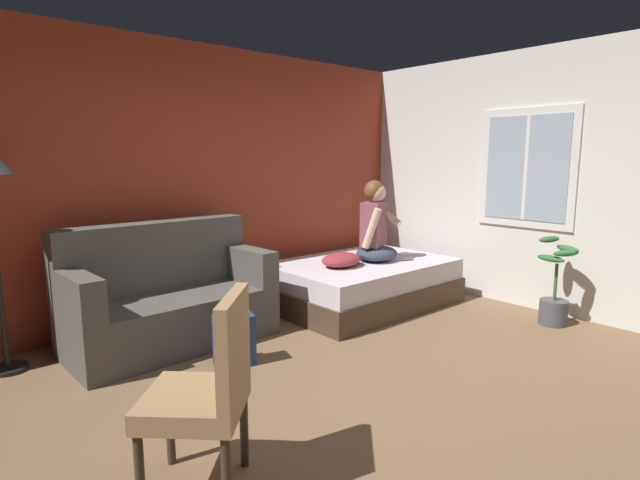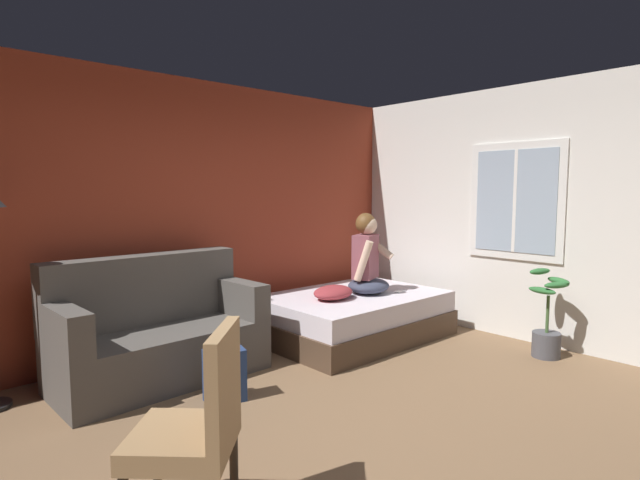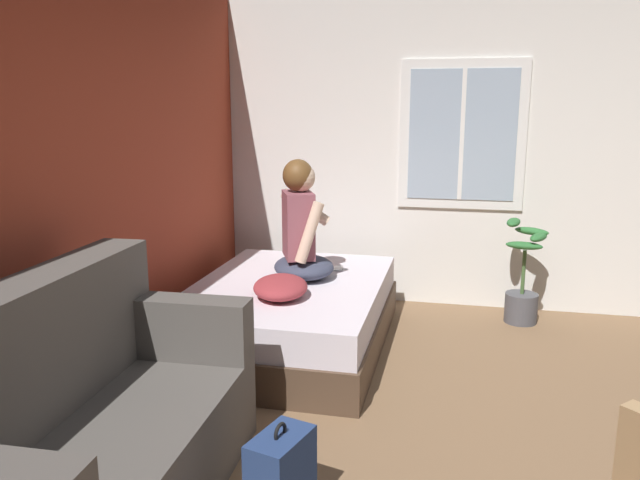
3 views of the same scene
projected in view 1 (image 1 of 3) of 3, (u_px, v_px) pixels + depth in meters
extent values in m
plane|color=brown|center=(355.00, 405.00, 3.26)|extent=(40.00, 40.00, 0.00)
cube|color=#993823|center=(175.00, 183.00, 4.91)|extent=(10.86, 0.16, 2.70)
cube|color=silver|center=(569.00, 182.00, 4.99)|extent=(0.16, 6.30, 2.70)
cube|color=white|center=(527.00, 168.00, 5.21)|extent=(0.02, 1.04, 1.24)
cube|color=#9EB2C6|center=(526.00, 168.00, 5.20)|extent=(0.01, 0.88, 1.08)
cube|color=white|center=(526.00, 168.00, 5.20)|extent=(0.01, 0.04, 1.08)
cube|color=#4C3828|center=(361.00, 292.00, 5.49)|extent=(1.96, 1.35, 0.26)
cube|color=silver|center=(362.00, 271.00, 5.45)|extent=(1.90, 1.31, 0.22)
cube|color=#514C47|center=(173.00, 320.00, 4.28)|extent=(1.72, 0.85, 0.44)
cube|color=#514C47|center=(154.00, 256.00, 4.41)|extent=(1.71, 0.29, 0.60)
cube|color=#514C47|center=(75.00, 293.00, 3.70)|extent=(0.21, 0.81, 0.32)
cube|color=#514C47|center=(245.00, 264.00, 4.72)|extent=(0.21, 0.81, 0.32)
cylinder|color=#382D23|center=(170.00, 428.00, 2.61)|extent=(0.04, 0.04, 0.40)
cylinder|color=#382D23|center=(140.00, 475.00, 2.22)|extent=(0.04, 0.04, 0.40)
cylinder|color=#382D23|center=(244.00, 430.00, 2.59)|extent=(0.04, 0.04, 0.40)
cylinder|color=#382D23|center=(226.00, 478.00, 2.20)|extent=(0.04, 0.04, 0.40)
cube|color=#9E7A51|center=(194.00, 402.00, 2.37)|extent=(0.65, 0.65, 0.10)
cube|color=#9E7A51|center=(234.00, 345.00, 2.31)|extent=(0.36, 0.37, 0.48)
ellipsoid|color=#383D51|center=(377.00, 253.00, 5.47)|extent=(0.65, 0.61, 0.16)
cube|color=#8C4C56|center=(374.00, 224.00, 5.43)|extent=(0.38, 0.31, 0.48)
cylinder|color=beige|center=(372.00, 228.00, 5.24)|extent=(0.16, 0.23, 0.44)
cylinder|color=beige|center=(386.00, 214.00, 5.53)|extent=(0.22, 0.38, 0.29)
sphere|color=beige|center=(376.00, 192.00, 5.37)|extent=(0.21, 0.21, 0.21)
ellipsoid|color=brown|center=(374.00, 191.00, 5.37)|extent=(0.29, 0.29, 0.23)
cube|color=navy|center=(234.00, 340.00, 3.86)|extent=(0.34, 0.26, 0.40)
cube|color=navy|center=(231.00, 346.00, 3.97)|extent=(0.24, 0.11, 0.18)
torus|color=black|center=(233.00, 314.00, 3.82)|extent=(0.09, 0.04, 0.09)
ellipsoid|color=#993338|center=(341.00, 260.00, 5.16)|extent=(0.55, 0.46, 0.14)
cube|color=#B7B7BC|center=(408.00, 259.00, 5.52)|extent=(0.15, 0.09, 0.01)
cylinder|color=black|center=(8.00, 368.00, 3.78)|extent=(0.28, 0.28, 0.03)
cylinder|color=#4C4C51|center=(553.00, 312.00, 4.81)|extent=(0.26, 0.26, 0.24)
cylinder|color=#426033|center=(556.00, 282.00, 4.77)|extent=(0.03, 0.03, 0.36)
ellipsoid|color=#2D6B33|center=(551.00, 259.00, 4.68)|extent=(0.15, 0.29, 0.06)
ellipsoid|color=#2D6B33|center=(568.00, 249.00, 4.73)|extent=(0.22, 0.29, 0.06)
ellipsoid|color=#2D6B33|center=(549.00, 239.00, 4.79)|extent=(0.29, 0.15, 0.06)
ellipsoid|color=#2D6B33|center=(566.00, 253.00, 4.62)|extent=(0.30, 0.21, 0.06)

